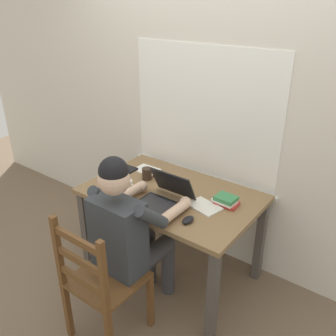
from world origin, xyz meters
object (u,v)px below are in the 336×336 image
(seated_person, at_px, (130,231))
(landscape_photo_print, at_px, (181,188))
(computer_mouse, at_px, (188,220))
(coffee_mug_dark, at_px, (147,174))
(laptop, at_px, (164,197))
(wooden_chair, at_px, (101,282))
(desk, at_px, (171,204))
(coffee_mug_white, at_px, (128,186))
(book_stack_main, at_px, (226,201))

(seated_person, relative_size, landscape_photo_print, 9.54)
(seated_person, distance_m, computer_mouse, 0.38)
(coffee_mug_dark, bearing_deg, landscape_photo_print, 8.06)
(laptop, bearing_deg, wooden_chair, -93.46)
(wooden_chair, bearing_deg, desk, 91.33)
(seated_person, height_order, laptop, seated_person)
(desk, height_order, coffee_mug_white, coffee_mug_white)
(desk, relative_size, seated_person, 1.02)
(desk, xyz_separation_m, landscape_photo_print, (0.02, 0.10, 0.10))
(computer_mouse, bearing_deg, desk, 141.58)
(coffee_mug_white, xyz_separation_m, landscape_photo_print, (0.29, 0.28, -0.04))
(seated_person, height_order, coffee_mug_white, seated_person)
(computer_mouse, distance_m, landscape_photo_print, 0.46)
(seated_person, bearing_deg, landscape_photo_print, 89.95)
(coffee_mug_dark, height_order, book_stack_main, coffee_mug_dark)
(computer_mouse, height_order, book_stack_main, book_stack_main)
(seated_person, distance_m, book_stack_main, 0.69)
(laptop, height_order, landscape_photo_print, laptop)
(seated_person, distance_m, landscape_photo_print, 0.58)
(coffee_mug_dark, bearing_deg, desk, -11.66)
(desk, height_order, laptop, laptop)
(desk, distance_m, landscape_photo_print, 0.14)
(wooden_chair, bearing_deg, coffee_mug_dark, 109.92)
(book_stack_main, distance_m, landscape_photo_print, 0.39)
(seated_person, bearing_deg, coffee_mug_dark, 118.84)
(laptop, distance_m, coffee_mug_white, 0.33)
(coffee_mug_white, height_order, landscape_photo_print, coffee_mug_white)
(desk, relative_size, wooden_chair, 1.35)
(wooden_chair, xyz_separation_m, coffee_mug_dark, (-0.30, 0.82, 0.33))
(seated_person, xyz_separation_m, landscape_photo_print, (0.00, 0.58, 0.06))
(computer_mouse, xyz_separation_m, book_stack_main, (0.09, 0.33, 0.02))
(desk, height_order, computer_mouse, computer_mouse)
(seated_person, relative_size, laptop, 3.72)
(desk, distance_m, coffee_mug_dark, 0.32)
(desk, bearing_deg, coffee_mug_white, -146.99)
(laptop, bearing_deg, coffee_mug_white, -176.45)
(computer_mouse, bearing_deg, seated_person, -141.81)
(desk, height_order, book_stack_main, book_stack_main)
(laptop, bearing_deg, seated_person, -96.43)
(seated_person, height_order, wooden_chair, seated_person)
(desk, xyz_separation_m, computer_mouse, (0.31, -0.25, 0.12))
(desk, bearing_deg, coffee_mug_dark, 168.34)
(laptop, xyz_separation_m, computer_mouse, (0.26, -0.09, -0.03))
(wooden_chair, distance_m, computer_mouse, 0.67)
(desk, bearing_deg, laptop, -70.87)
(coffee_mug_white, relative_size, coffee_mug_dark, 1.02)
(desk, distance_m, laptop, 0.22)
(landscape_photo_print, bearing_deg, laptop, -87.57)
(laptop, xyz_separation_m, landscape_photo_print, (-0.04, 0.26, -0.05))
(wooden_chair, bearing_deg, laptop, 86.54)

